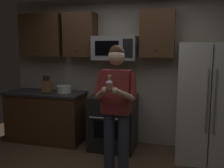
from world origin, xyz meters
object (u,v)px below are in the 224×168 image
object	(u,v)px
microwave	(115,48)
knife_block	(47,86)
oven_range	(113,122)
refrigerator	(208,102)
bowl_large_white	(64,89)
cupcake	(109,85)
person	(116,103)

from	to	relation	value
microwave	knife_block	xyz separation A→B (m)	(-1.23, -0.15, -0.68)
oven_range	refrigerator	world-z (taller)	refrigerator
oven_range	microwave	bearing A→B (deg)	89.98
oven_range	bowl_large_white	bearing A→B (deg)	176.69
knife_block	cupcake	world-z (taller)	cupcake
refrigerator	person	xyz separation A→B (m)	(-1.23, -0.82, 0.10)
cupcake	refrigerator	bearing A→B (deg)	43.16
microwave	oven_range	bearing A→B (deg)	-90.02
knife_block	person	world-z (taller)	person
oven_range	bowl_large_white	world-z (taller)	bowl_large_white
microwave	person	bearing A→B (deg)	-74.60
microwave	cupcake	bearing A→B (deg)	-78.34
bowl_large_white	person	size ratio (longest dim) A/B	0.16
refrigerator	cupcake	size ratio (longest dim) A/B	10.35
bowl_large_white	cupcake	world-z (taller)	cupcake
oven_range	cupcake	xyz separation A→B (m)	(0.27, -1.19, 0.83)
refrigerator	knife_block	bearing A→B (deg)	179.80
microwave	cupcake	size ratio (longest dim) A/B	4.26
cupcake	oven_range	bearing A→B (deg)	102.80
oven_range	refrigerator	distance (m)	1.56
oven_range	person	distance (m)	1.05
bowl_large_white	cupcake	xyz separation A→B (m)	(1.21, -1.25, 0.31)
knife_block	person	bearing A→B (deg)	-29.00
knife_block	cupcake	size ratio (longest dim) A/B	1.84
oven_range	person	xyz separation A→B (m)	(0.27, -0.86, 0.53)
refrigerator	cupcake	bearing A→B (deg)	-136.84
oven_range	bowl_large_white	size ratio (longest dim) A/B	3.40
knife_block	oven_range	bearing A→B (deg)	1.37
person	bowl_large_white	bearing A→B (deg)	142.86
knife_block	bowl_large_white	distance (m)	0.31
knife_block	bowl_large_white	bearing A→B (deg)	16.00
knife_block	microwave	bearing A→B (deg)	6.89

